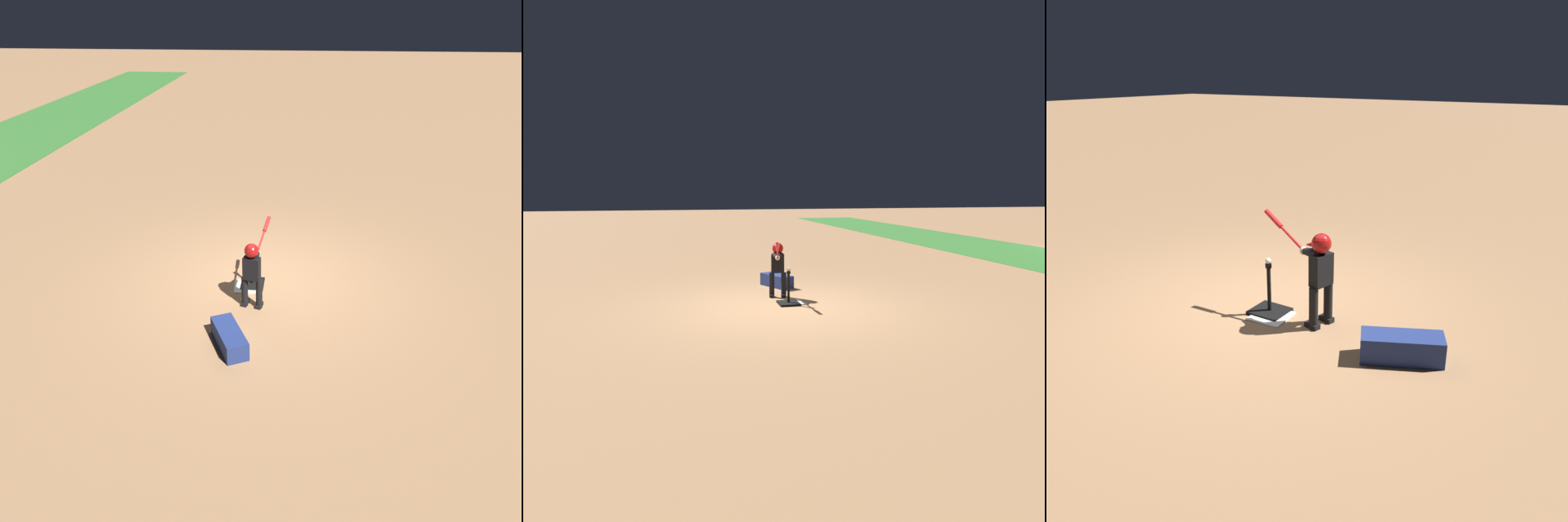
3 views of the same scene
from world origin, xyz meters
TOP-DOWN VIEW (x-y plane):
  - ground_plane at (0.00, 0.00)m, footprint 90.00×90.00m
  - home_plate at (-0.29, 0.26)m, footprint 0.47×0.47m
  - batting_tee at (-0.21, 0.18)m, footprint 0.43×0.39m
  - batter_child at (-0.86, 0.11)m, footprint 1.03×0.42m
  - baseball at (-0.21, 0.18)m, footprint 0.07×0.07m
  - equipment_bag at (-1.98, 0.33)m, footprint 0.90×0.65m

SIDE VIEW (x-z plane):
  - ground_plane at x=0.00m, z-range 0.00..0.00m
  - home_plate at x=-0.29m, z-range 0.00..0.02m
  - batting_tee at x=-0.21m, z-range -0.23..0.41m
  - equipment_bag at x=-1.98m, z-range 0.00..0.28m
  - baseball at x=-0.21m, z-range 0.64..0.71m
  - batter_child at x=-0.86m, z-range 0.10..1.32m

